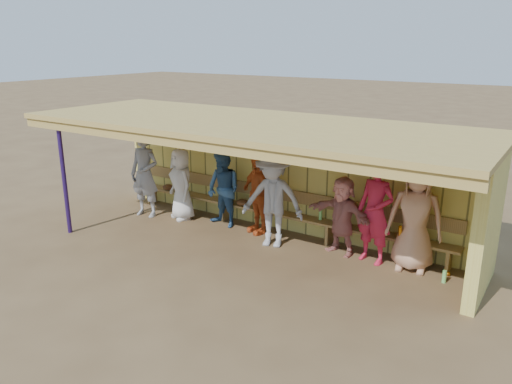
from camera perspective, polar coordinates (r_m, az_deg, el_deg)
ground at (r=9.94m, az=-1.11°, el=-6.30°), size 90.00×90.00×0.00m
player_a at (r=11.70m, az=-12.60°, el=1.99°), size 0.78×0.58×1.98m
player_b at (r=11.39m, az=-8.53°, el=0.92°), size 0.95×0.81×1.64m
player_c at (r=10.82m, az=-3.73°, el=0.30°), size 0.91×0.77×1.66m
player_d at (r=10.42m, az=0.22°, el=-0.23°), size 1.08×0.76×1.70m
player_e at (r=9.71m, az=1.93°, el=-0.85°), size 1.37×0.99×1.91m
player_f at (r=9.55m, az=9.80°, el=-2.66°), size 1.47×0.79×1.52m
player_g at (r=9.22m, az=13.46°, el=-2.26°), size 0.78×0.59×1.92m
player_h at (r=9.11m, az=17.74°, el=-2.70°), size 1.05×0.78×1.96m
dugout_structure at (r=9.77m, az=2.99°, el=3.74°), size 8.80×3.20×2.50m
bench at (r=10.63m, az=2.26°, el=-1.70°), size 7.60×0.34×0.93m
dugout_equipment at (r=10.84m, az=-0.73°, el=-1.54°), size 6.82×0.62×0.80m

